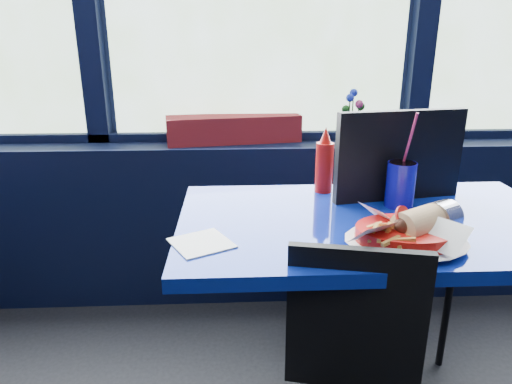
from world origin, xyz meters
name	(u,v)px	position (x,y,z in m)	size (l,w,h in m)	color
window_sill	(260,220)	(0.00, 2.87, 0.40)	(5.00, 0.26, 0.80)	black
near_table	(369,271)	(0.30, 2.00, 0.57)	(1.20, 0.70, 0.75)	black
chair_near_back	(386,222)	(0.45, 2.31, 0.61)	(0.55, 0.56, 1.05)	black
planter_box	(234,129)	(-0.13, 2.90, 0.86)	(0.64, 0.16, 0.13)	maroon
flower_vase	(352,128)	(0.43, 2.82, 0.88)	(0.15, 0.15, 0.26)	silver
food_basket	(409,232)	(0.33, 1.80, 0.79)	(0.31, 0.30, 0.11)	red
ketchup_bottle	(324,164)	(0.19, 2.27, 0.85)	(0.06, 0.06, 0.24)	red
soda_cup	(401,184)	(0.41, 2.10, 0.83)	(0.09, 0.09, 0.31)	#110C87
napkin	(201,243)	(-0.22, 1.84, 0.75)	(0.15, 0.15, 0.00)	white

